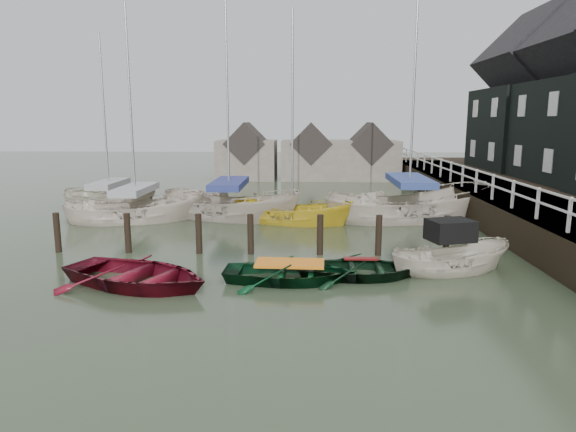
{
  "coord_description": "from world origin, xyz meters",
  "views": [
    {
      "loc": [
        0.76,
        -14.21,
        4.59
      ],
      "look_at": [
        0.11,
        2.72,
        1.4
      ],
      "focal_mm": 32.0,
      "sensor_mm": 36.0,
      "label": 1
    }
  ],
  "objects_px": {
    "sailboat_d": "(408,218)",
    "sailboat_c": "(292,222)",
    "rowboat_red": "(138,286)",
    "sailboat_b": "(230,217)",
    "sailboat_e": "(110,209)",
    "sailboat_a": "(137,219)",
    "rowboat_dkgreen": "(360,277)",
    "motorboat": "(450,268)",
    "rowboat_green": "(290,281)"
  },
  "relations": [
    {
      "from": "sailboat_a",
      "to": "sailboat_e",
      "type": "bearing_deg",
      "value": 22.72
    },
    {
      "from": "rowboat_red",
      "to": "sailboat_b",
      "type": "distance_m",
      "value": 10.23
    },
    {
      "from": "rowboat_dkgreen",
      "to": "sailboat_b",
      "type": "xyz_separation_m",
      "value": [
        -5.27,
        9.1,
        0.06
      ]
    },
    {
      "from": "sailboat_a",
      "to": "sailboat_d",
      "type": "distance_m",
      "value": 12.61
    },
    {
      "from": "rowboat_dkgreen",
      "to": "sailboat_c",
      "type": "relative_size",
      "value": 0.35
    },
    {
      "from": "sailboat_c",
      "to": "motorboat",
      "type": "bearing_deg",
      "value": -128.23
    },
    {
      "from": "sailboat_a",
      "to": "rowboat_green",
      "type": "bearing_deg",
      "value": -156.58
    },
    {
      "from": "rowboat_red",
      "to": "sailboat_e",
      "type": "relative_size",
      "value": 0.45
    },
    {
      "from": "motorboat",
      "to": "sailboat_b",
      "type": "bearing_deg",
      "value": 27.57
    },
    {
      "from": "rowboat_red",
      "to": "sailboat_a",
      "type": "bearing_deg",
      "value": 41.07
    },
    {
      "from": "rowboat_green",
      "to": "sailboat_c",
      "type": "height_order",
      "value": "sailboat_c"
    },
    {
      "from": "rowboat_red",
      "to": "rowboat_green",
      "type": "xyz_separation_m",
      "value": [
        4.26,
        0.59,
        0.0
      ]
    },
    {
      "from": "rowboat_red",
      "to": "rowboat_dkgreen",
      "type": "distance_m",
      "value": 6.43
    },
    {
      "from": "sailboat_c",
      "to": "sailboat_e",
      "type": "bearing_deg",
      "value": 91.01
    },
    {
      "from": "motorboat",
      "to": "sailboat_b",
      "type": "distance_m",
      "value": 11.69
    },
    {
      "from": "sailboat_d",
      "to": "sailboat_c",
      "type": "bearing_deg",
      "value": 86.31
    },
    {
      "from": "sailboat_b",
      "to": "sailboat_c",
      "type": "distance_m",
      "value": 3.14
    },
    {
      "from": "sailboat_c",
      "to": "rowboat_green",
      "type": "bearing_deg",
      "value": -160.93
    },
    {
      "from": "rowboat_red",
      "to": "sailboat_e",
      "type": "bearing_deg",
      "value": 46.72
    },
    {
      "from": "sailboat_b",
      "to": "sailboat_d",
      "type": "height_order",
      "value": "sailboat_d"
    },
    {
      "from": "motorboat",
      "to": "sailboat_b",
      "type": "xyz_separation_m",
      "value": [
        -8.06,
        8.46,
        -0.05
      ]
    },
    {
      "from": "sailboat_b",
      "to": "motorboat",
      "type": "bearing_deg",
      "value": -116.76
    },
    {
      "from": "motorboat",
      "to": "sailboat_a",
      "type": "relative_size",
      "value": 0.39
    },
    {
      "from": "sailboat_b",
      "to": "rowboat_red",
      "type": "bearing_deg",
      "value": -166.37
    },
    {
      "from": "sailboat_b",
      "to": "sailboat_d",
      "type": "relative_size",
      "value": 0.94
    },
    {
      "from": "rowboat_green",
      "to": "sailboat_a",
      "type": "xyz_separation_m",
      "value": [
        -7.37,
        8.7,
        0.06
      ]
    },
    {
      "from": "sailboat_e",
      "to": "sailboat_b",
      "type": "bearing_deg",
      "value": -84.1
    },
    {
      "from": "sailboat_d",
      "to": "sailboat_e",
      "type": "bearing_deg",
      "value": 69.54
    },
    {
      "from": "rowboat_dkgreen",
      "to": "sailboat_a",
      "type": "xyz_separation_m",
      "value": [
        -9.46,
        8.22,
        0.06
      ]
    },
    {
      "from": "sailboat_c",
      "to": "rowboat_red",
      "type": "bearing_deg",
      "value": 174.03
    },
    {
      "from": "rowboat_dkgreen",
      "to": "motorboat",
      "type": "height_order",
      "value": "motorboat"
    },
    {
      "from": "rowboat_red",
      "to": "sailboat_e",
      "type": "xyz_separation_m",
      "value": [
        -5.43,
        12.09,
        0.06
      ]
    },
    {
      "from": "rowboat_dkgreen",
      "to": "sailboat_c",
      "type": "height_order",
      "value": "sailboat_c"
    },
    {
      "from": "sailboat_b",
      "to": "sailboat_e",
      "type": "relative_size",
      "value": 1.29
    },
    {
      "from": "motorboat",
      "to": "sailboat_c",
      "type": "height_order",
      "value": "sailboat_c"
    },
    {
      "from": "motorboat",
      "to": "sailboat_a",
      "type": "xyz_separation_m",
      "value": [
        -12.25,
        7.58,
        -0.05
      ]
    },
    {
      "from": "motorboat",
      "to": "sailboat_d",
      "type": "xyz_separation_m",
      "value": [
        0.33,
        8.39,
        -0.05
      ]
    },
    {
      "from": "rowboat_green",
      "to": "sailboat_d",
      "type": "xyz_separation_m",
      "value": [
        5.21,
        9.51,
        0.06
      ]
    },
    {
      "from": "sailboat_c",
      "to": "sailboat_d",
      "type": "xyz_separation_m",
      "value": [
        5.4,
        0.87,
        0.04
      ]
    },
    {
      "from": "motorboat",
      "to": "sailboat_e",
      "type": "height_order",
      "value": "sailboat_e"
    },
    {
      "from": "sailboat_b",
      "to": "sailboat_d",
      "type": "bearing_deg",
      "value": -70.87
    },
    {
      "from": "sailboat_b",
      "to": "sailboat_c",
      "type": "height_order",
      "value": "sailboat_b"
    },
    {
      "from": "rowboat_dkgreen",
      "to": "sailboat_c",
      "type": "bearing_deg",
      "value": 14.61
    },
    {
      "from": "rowboat_red",
      "to": "sailboat_d",
      "type": "bearing_deg",
      "value": -20.61
    },
    {
      "from": "sailboat_e",
      "to": "sailboat_a",
      "type": "bearing_deg",
      "value": -118.07
    },
    {
      "from": "rowboat_green",
      "to": "motorboat",
      "type": "distance_m",
      "value": 5.0
    },
    {
      "from": "sailboat_b",
      "to": "rowboat_green",
      "type": "bearing_deg",
      "value": -141.98
    },
    {
      "from": "rowboat_dkgreen",
      "to": "sailboat_c",
      "type": "xyz_separation_m",
      "value": [
        -2.28,
        8.16,
        0.02
      ]
    },
    {
      "from": "sailboat_c",
      "to": "sailboat_d",
      "type": "bearing_deg",
      "value": -63.07
    },
    {
      "from": "rowboat_red",
      "to": "sailboat_c",
      "type": "bearing_deg",
      "value": -1.22
    }
  ]
}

